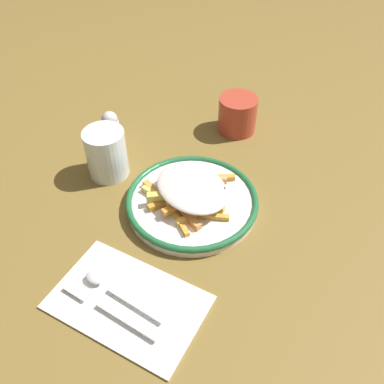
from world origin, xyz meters
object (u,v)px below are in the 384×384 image
fork (109,309)px  salt_shaker (111,128)px  napkin (128,301)px  water_glass (106,153)px  coffee_mug (238,114)px  fries_heap (192,190)px  plate (192,201)px  spoon (110,288)px

fork → salt_shaker: salt_shaker is taller
napkin → water_glass: water_glass is taller
water_glass → coffee_mug: (0.28, -0.15, -0.01)m
napkin → coffee_mug: bearing=8.2°
fries_heap → coffee_mug: size_ratio=1.68×
napkin → coffee_mug: (0.50, 0.07, 0.04)m
plate → coffee_mug: (0.27, 0.05, 0.03)m
fries_heap → coffee_mug: bearing=9.4°
fork → water_glass: 0.33m
fries_heap → napkin: (-0.23, -0.03, -0.04)m
spoon → salt_shaker: size_ratio=1.92×
fries_heap → spoon: 0.23m
napkin → water_glass: bearing=45.2°
napkin → fries_heap: bearing=6.8°
plate → fork: (-0.26, -0.01, -0.00)m
napkin → water_glass: (0.22, 0.22, 0.05)m
plate → fries_heap: (0.00, 0.00, 0.03)m
coffee_mug → salt_shaker: (-0.19, 0.21, -0.00)m
napkin → spoon: spoon is taller
fries_heap → salt_shaker: salt_shaker is taller
fork → salt_shaker: 0.43m
plate → fries_heap: 0.03m
spoon → fries_heap: bearing=-1.9°
plate → fries_heap: size_ratio=1.32×
plate → napkin: 0.23m
water_glass → salt_shaker: water_glass is taller
fork → salt_shaker: bearing=39.1°
water_glass → fork: bearing=-139.8°
napkin → water_glass: size_ratio=2.31×
fries_heap → fork: (-0.26, -0.02, -0.03)m
salt_shaker → fork: bearing=-140.9°
fries_heap → napkin: fries_heap is taller
napkin → salt_shaker: 0.42m
plate → salt_shaker: salt_shaker is taller
fries_heap → water_glass: 0.20m
coffee_mug → fries_heap: bearing=-170.6°
spoon → salt_shaker: 0.39m
plate → napkin: plate is taller
fork → water_glass: size_ratio=1.73×
salt_shaker → napkin: bearing=-137.1°
water_glass → spoon: bearing=-139.6°
napkin → salt_shaker: salt_shaker is taller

